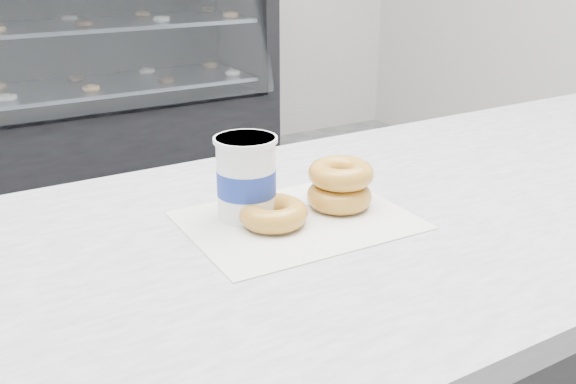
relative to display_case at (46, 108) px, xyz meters
name	(u,v)px	position (x,y,z in m)	size (l,w,h in m)	color
display_case	(46,108)	(0.00, 0.00, 0.00)	(2.40, 0.74, 1.25)	black
wax_paper	(298,220)	(-0.12, -2.69, 0.41)	(0.34, 0.26, 0.00)	silver
donut_single	(273,213)	(-0.16, -2.69, 0.43)	(0.11, 0.11, 0.04)	gold
donut_stack	(340,185)	(-0.03, -2.68, 0.45)	(0.13, 0.13, 0.07)	gold
coffee_cup	(246,177)	(-0.18, -2.64, 0.47)	(0.11, 0.11, 0.13)	white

